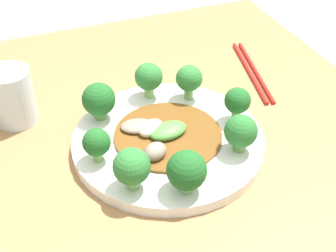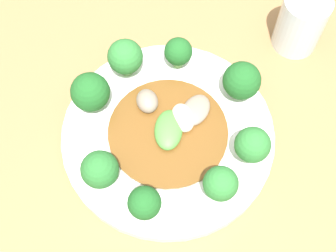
{
  "view_description": "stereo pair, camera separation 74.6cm",
  "coord_description": "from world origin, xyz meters",
  "px_view_note": "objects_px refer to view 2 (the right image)",
  "views": [
    {
      "loc": [
        -0.5,
        0.21,
        1.23
      ],
      "look_at": [
        0.01,
        0.01,
        0.79
      ],
      "focal_mm": 50.0,
      "sensor_mm": 36.0,
      "label": 1
    },
    {
      "loc": [
        0.07,
        -0.26,
        1.35
      ],
      "look_at": [
        0.01,
        0.01,
        0.79
      ],
      "focal_mm": 50.0,
      "sensor_mm": 36.0,
      "label": 2
    }
  ],
  "objects_px": {
    "broccoli_southeast": "(220,184)",
    "broccoli_west": "(90,92)",
    "plate": "(168,135)",
    "broccoli_northwest": "(125,57)",
    "broccoli_northeast": "(242,81)",
    "broccoli_east": "(252,146)",
    "broccoli_southwest": "(100,170)",
    "drinking_glass": "(301,23)",
    "broccoli_south": "(144,203)",
    "broccoli_north": "(178,52)",
    "stirfry_center": "(170,124)"
  },
  "relations": [
    {
      "from": "broccoli_north",
      "to": "broccoli_southwest",
      "type": "xyz_separation_m",
      "value": [
        -0.05,
        -0.2,
        0.0
      ]
    },
    {
      "from": "broccoli_southwest",
      "to": "broccoli_west",
      "type": "relative_size",
      "value": 0.96
    },
    {
      "from": "broccoli_north",
      "to": "broccoli_northeast",
      "type": "height_order",
      "value": "broccoli_northeast"
    },
    {
      "from": "broccoli_east",
      "to": "drinking_glass",
      "type": "relative_size",
      "value": 0.67
    },
    {
      "from": "broccoli_northeast",
      "to": "stirfry_center",
      "type": "relative_size",
      "value": 0.38
    },
    {
      "from": "broccoli_northwest",
      "to": "stirfry_center",
      "type": "bearing_deg",
      "value": -41.29
    },
    {
      "from": "broccoli_southeast",
      "to": "broccoli_south",
      "type": "height_order",
      "value": "broccoli_southeast"
    },
    {
      "from": "broccoli_east",
      "to": "broccoli_south",
      "type": "bearing_deg",
      "value": -137.54
    },
    {
      "from": "broccoli_east",
      "to": "broccoli_northeast",
      "type": "bearing_deg",
      "value": 107.17
    },
    {
      "from": "broccoli_north",
      "to": "broccoli_east",
      "type": "xyz_separation_m",
      "value": [
        0.12,
        -0.12,
        0.01
      ]
    },
    {
      "from": "broccoli_southeast",
      "to": "broccoli_west",
      "type": "relative_size",
      "value": 0.99
    },
    {
      "from": "broccoli_southeast",
      "to": "broccoli_west",
      "type": "bearing_deg",
      "value": 155.9
    },
    {
      "from": "broccoli_northeast",
      "to": "plate",
      "type": "bearing_deg",
      "value": -134.89
    },
    {
      "from": "broccoli_northeast",
      "to": "stirfry_center",
      "type": "distance_m",
      "value": 0.11
    },
    {
      "from": "plate",
      "to": "broccoli_northwest",
      "type": "distance_m",
      "value": 0.12
    },
    {
      "from": "broccoli_south",
      "to": "drinking_glass",
      "type": "distance_m",
      "value": 0.35
    },
    {
      "from": "broccoli_southwest",
      "to": "broccoli_northeast",
      "type": "bearing_deg",
      "value": 48.56
    },
    {
      "from": "broccoli_northwest",
      "to": "drinking_glass",
      "type": "bearing_deg",
      "value": 28.33
    },
    {
      "from": "broccoli_west",
      "to": "broccoli_south",
      "type": "relative_size",
      "value": 1.05
    },
    {
      "from": "broccoli_southeast",
      "to": "drinking_glass",
      "type": "xyz_separation_m",
      "value": [
        0.07,
        0.28,
        -0.01
      ]
    },
    {
      "from": "plate",
      "to": "broccoli_northeast",
      "type": "distance_m",
      "value": 0.12
    },
    {
      "from": "drinking_glass",
      "to": "plate",
      "type": "bearing_deg",
      "value": -125.97
    },
    {
      "from": "broccoli_east",
      "to": "broccoli_south",
      "type": "distance_m",
      "value": 0.15
    },
    {
      "from": "broccoli_northeast",
      "to": "broccoli_south",
      "type": "distance_m",
      "value": 0.21
    },
    {
      "from": "broccoli_west",
      "to": "drinking_glass",
      "type": "xyz_separation_m",
      "value": [
        0.26,
        0.19,
        -0.01
      ]
    },
    {
      "from": "broccoli_north",
      "to": "broccoli_southeast",
      "type": "xyz_separation_m",
      "value": [
        0.09,
        -0.18,
        0.01
      ]
    },
    {
      "from": "broccoli_north",
      "to": "broccoli_east",
      "type": "relative_size",
      "value": 0.84
    },
    {
      "from": "plate",
      "to": "broccoli_south",
      "type": "height_order",
      "value": "broccoli_south"
    },
    {
      "from": "broccoli_south",
      "to": "drinking_glass",
      "type": "bearing_deg",
      "value": 64.8
    },
    {
      "from": "broccoli_northeast",
      "to": "stirfry_center",
      "type": "height_order",
      "value": "broccoli_northeast"
    },
    {
      "from": "plate",
      "to": "broccoli_west",
      "type": "bearing_deg",
      "value": 171.05
    },
    {
      "from": "broccoli_northeast",
      "to": "broccoli_northwest",
      "type": "distance_m",
      "value": 0.16
    },
    {
      "from": "broccoli_north",
      "to": "broccoli_northwest",
      "type": "relative_size",
      "value": 0.85
    },
    {
      "from": "stirfry_center",
      "to": "drinking_glass",
      "type": "bearing_deg",
      "value": 52.88
    },
    {
      "from": "broccoli_east",
      "to": "broccoli_northwest",
      "type": "distance_m",
      "value": 0.21
    },
    {
      "from": "broccoli_east",
      "to": "broccoli_southeast",
      "type": "height_order",
      "value": "broccoli_east"
    },
    {
      "from": "broccoli_southwest",
      "to": "broccoli_southeast",
      "type": "xyz_separation_m",
      "value": [
        0.15,
        0.02,
        0.0
      ]
    },
    {
      "from": "broccoli_southeast",
      "to": "stirfry_center",
      "type": "relative_size",
      "value": 0.37
    },
    {
      "from": "broccoli_east",
      "to": "broccoli_northeast",
      "type": "xyz_separation_m",
      "value": [
        -0.03,
        0.09,
        -0.0
      ]
    },
    {
      "from": "broccoli_southeast",
      "to": "broccoli_west",
      "type": "height_order",
      "value": "same"
    },
    {
      "from": "plate",
      "to": "broccoli_northwest",
      "type": "bearing_deg",
      "value": 134.76
    },
    {
      "from": "broccoli_northeast",
      "to": "broccoli_east",
      "type": "bearing_deg",
      "value": -72.83
    },
    {
      "from": "plate",
      "to": "broccoli_southwest",
      "type": "distance_m",
      "value": 0.12
    },
    {
      "from": "broccoli_northwest",
      "to": "broccoli_northeast",
      "type": "bearing_deg",
      "value": 0.36
    },
    {
      "from": "broccoli_north",
      "to": "broccoli_southwest",
      "type": "height_order",
      "value": "broccoli_southwest"
    },
    {
      "from": "broccoli_northeast",
      "to": "broccoli_west",
      "type": "bearing_deg",
      "value": -161.39
    },
    {
      "from": "broccoli_northwest",
      "to": "broccoli_south",
      "type": "height_order",
      "value": "broccoli_northwest"
    },
    {
      "from": "broccoli_southeast",
      "to": "broccoli_northeast",
      "type": "bearing_deg",
      "value": 89.91
    },
    {
      "from": "broccoli_north",
      "to": "broccoli_southeast",
      "type": "height_order",
      "value": "broccoli_southeast"
    },
    {
      "from": "broccoli_north",
      "to": "broccoli_northwest",
      "type": "height_order",
      "value": "broccoli_northwest"
    }
  ]
}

